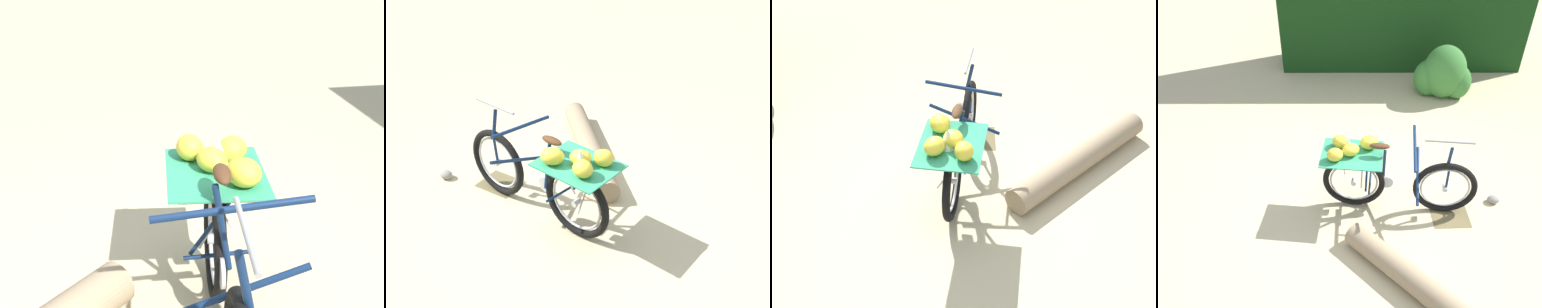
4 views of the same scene
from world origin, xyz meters
TOP-DOWN VIEW (x-y plane):
  - ground_plane at (0.00, 0.00)m, footprint 60.00×60.00m
  - bicycle at (0.16, -0.19)m, footprint 1.80×0.76m
  - fallen_log at (0.39, -1.40)m, footprint 1.48×1.57m
  - shrub_cluster at (1.39, 2.44)m, footprint 0.96×0.66m
  - path_stone at (1.49, -0.16)m, footprint 0.15×0.12m
  - leaf_litter_patch at (0.91, -0.39)m, footprint 0.44×0.36m

SIDE VIEW (x-z plane):
  - ground_plane at x=0.00m, z-range 0.00..0.00m
  - leaf_litter_patch at x=0.91m, z-range 0.00..0.01m
  - path_stone at x=1.49m, z-range 0.00..0.09m
  - fallen_log at x=0.39m, z-range 0.00..0.26m
  - shrub_cluster at x=1.39m, z-range -0.05..0.86m
  - bicycle at x=0.16m, z-range -0.02..1.01m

